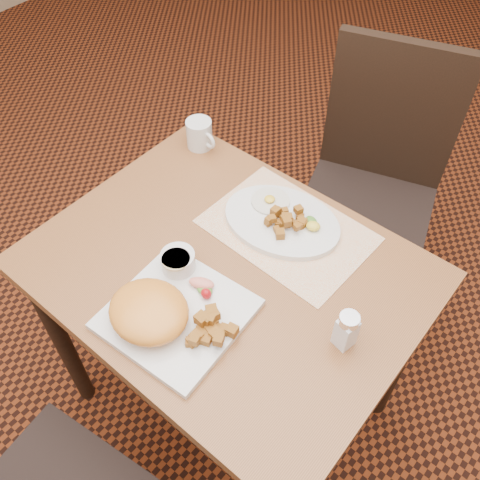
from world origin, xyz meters
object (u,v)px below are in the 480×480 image
(plate_square, at_px, (177,314))
(salt_shaker, at_px, (346,330))
(chair_far, at_px, (375,177))
(coffee_mug, at_px, (200,134))
(table, at_px, (228,293))
(plate_oval, at_px, (282,221))

(plate_square, distance_m, salt_shaker, 0.37)
(chair_far, relative_size, salt_shaker, 9.70)
(chair_far, xyz_separation_m, plate_square, (-0.02, -0.90, 0.22))
(chair_far, bearing_deg, coffee_mug, 31.28)
(table, distance_m, plate_oval, 0.23)
(chair_far, bearing_deg, table, 70.23)
(plate_square, height_order, plate_oval, plate_oval)
(chair_far, distance_m, salt_shaker, 0.82)
(chair_far, relative_size, plate_square, 3.46)
(plate_oval, distance_m, coffee_mug, 0.38)
(salt_shaker, bearing_deg, coffee_mug, 156.99)
(plate_square, bearing_deg, table, 91.91)
(coffee_mug, bearing_deg, salt_shaker, -23.01)
(salt_shaker, height_order, coffee_mug, salt_shaker)
(chair_far, xyz_separation_m, plate_oval, (-0.01, -0.53, 0.22))
(salt_shaker, relative_size, coffee_mug, 0.94)
(chair_far, bearing_deg, plate_oval, 71.44)
(plate_square, distance_m, coffee_mug, 0.59)
(chair_far, distance_m, plate_oval, 0.57)
(chair_far, xyz_separation_m, coffee_mug, (-0.38, -0.43, 0.25))
(table, height_order, coffee_mug, coffee_mug)
(chair_far, height_order, plate_square, chair_far)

